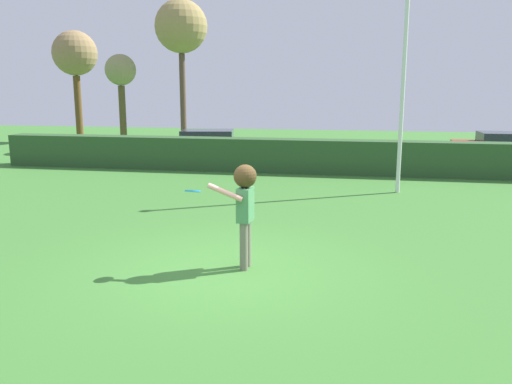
% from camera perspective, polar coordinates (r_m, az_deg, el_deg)
% --- Properties ---
extents(ground_plane, '(60.00, 60.00, 0.00)m').
position_cam_1_polar(ground_plane, '(9.10, -3.34, -8.53)').
color(ground_plane, '#3C762F').
extents(person, '(0.80, 0.56, 1.82)m').
position_cam_1_polar(person, '(8.90, -1.23, -0.90)').
color(person, slate).
rests_on(person, ground).
extents(frisbee, '(0.27, 0.26, 0.09)m').
position_cam_1_polar(frisbee, '(8.84, -6.88, 0.10)').
color(frisbee, '#268CE5').
extents(lamppost, '(0.24, 0.24, 6.88)m').
position_cam_1_polar(lamppost, '(15.90, 15.78, 13.36)').
color(lamppost, silver).
rests_on(lamppost, ground).
extents(hedge_row, '(22.60, 0.90, 1.21)m').
position_cam_1_polar(hedge_row, '(19.29, 4.26, 3.94)').
color(hedge_row, '#2D4F29').
rests_on(hedge_row, ground).
extents(parked_car_white, '(4.43, 2.39, 1.25)m').
position_cam_1_polar(parked_car_white, '(22.94, -5.28, 5.31)').
color(parked_car_white, white).
rests_on(parked_car_white, ground).
extents(parked_car_red, '(4.21, 1.82, 1.25)m').
position_cam_1_polar(parked_car_red, '(24.00, 25.57, 4.51)').
color(parked_car_red, '#B21E1E').
rests_on(parked_car_red, ground).
extents(bare_elm_tree, '(2.60, 2.60, 7.30)m').
position_cam_1_polar(bare_elm_tree, '(27.38, -8.13, 17.19)').
color(bare_elm_tree, brown).
rests_on(bare_elm_tree, ground).
extents(birch_tree, '(2.48, 2.48, 6.16)m').
position_cam_1_polar(birch_tree, '(32.02, -19.04, 13.86)').
color(birch_tree, brown).
rests_on(birch_tree, ground).
extents(oak_tree, '(1.50, 1.50, 4.63)m').
position_cam_1_polar(oak_tree, '(27.00, -14.46, 12.26)').
color(oak_tree, brown).
rests_on(oak_tree, ground).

